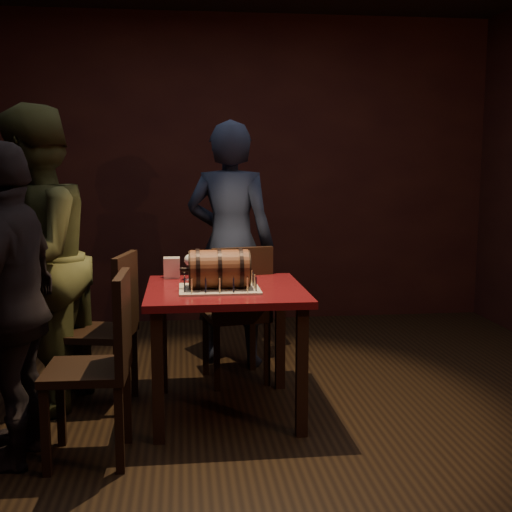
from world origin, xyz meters
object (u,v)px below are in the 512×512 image
(pub_table, at_px, (225,306))
(chair_left_front, at_px, (103,356))
(pint_of_ale, at_px, (197,270))
(person_back, at_px, (230,245))
(wine_glass_left, at_px, (190,261))
(person_left_front, at_px, (12,305))
(barrel_cake, at_px, (219,269))
(person_left_rear, at_px, (33,261))
(wine_glass_right, at_px, (238,260))
(chair_left_rear, at_px, (110,321))
(wine_glass_mid, at_px, (210,260))
(chair_back, at_px, (238,307))

(pub_table, relative_size, chair_left_front, 0.97)
(pint_of_ale, bearing_deg, chair_left_front, -123.38)
(person_back, bearing_deg, pub_table, 101.76)
(wine_glass_left, xyz_separation_m, person_left_front, (-0.87, -0.75, -0.09))
(barrel_cake, bearing_deg, person_left_rear, 167.29)
(pint_of_ale, relative_size, person_back, 0.09)
(wine_glass_right, height_order, person_back, person_back)
(barrel_cake, xyz_separation_m, chair_left_rear, (-0.64, 0.25, -0.35))
(wine_glass_right, bearing_deg, person_back, 89.90)
(person_back, bearing_deg, wine_glass_right, 107.78)
(barrel_cake, bearing_deg, chair_left_front, -142.42)
(barrel_cake, height_order, pint_of_ale, barrel_cake)
(pub_table, xyz_separation_m, wine_glass_mid, (-0.07, 0.31, 0.23))
(pub_table, xyz_separation_m, chair_left_rear, (-0.68, 0.19, -0.12))
(wine_glass_right, relative_size, person_left_front, 0.10)
(barrel_cake, xyz_separation_m, chair_back, (0.16, 0.56, -0.35))
(chair_left_rear, bearing_deg, wine_glass_left, 9.14)
(wine_glass_left, height_order, person_left_front, person_left_front)
(wine_glass_mid, distance_m, person_left_front, 1.27)
(person_back, distance_m, person_left_front, 1.85)
(wine_glass_right, relative_size, person_back, 0.09)
(wine_glass_mid, height_order, pint_of_ale, wine_glass_mid)
(pub_table, height_order, barrel_cake, barrel_cake)
(chair_left_front, bearing_deg, pint_of_ale, 56.62)
(wine_glass_right, bearing_deg, person_left_front, -146.77)
(pub_table, height_order, chair_back, chair_back)
(chair_back, bearing_deg, barrel_cake, -105.64)
(chair_left_front, distance_m, person_left_front, 0.50)
(person_left_front, bearing_deg, chair_left_front, 92.53)
(person_left_front, bearing_deg, person_back, 149.03)
(wine_glass_mid, bearing_deg, barrel_cake, -84.90)
(person_back, bearing_deg, barrel_cake, 100.01)
(wine_glass_right, distance_m, person_left_rear, 1.21)
(chair_left_front, xyz_separation_m, person_left_rear, (-0.47, 0.70, 0.37))
(pint_of_ale, distance_m, chair_left_front, 0.92)
(person_left_rear, height_order, person_left_front, person_left_rear)
(chair_back, xyz_separation_m, chair_left_front, (-0.75, -1.02, 0.00))
(chair_left_rear, relative_size, person_left_rear, 0.52)
(chair_left_rear, relative_size, chair_left_front, 1.00)
(wine_glass_left, relative_size, person_left_rear, 0.09)
(wine_glass_left, distance_m, pint_of_ale, 0.09)
(wine_glass_mid, distance_m, person_back, 0.66)
(wine_glass_left, xyz_separation_m, chair_left_rear, (-0.48, -0.08, -0.35))
(chair_back, bearing_deg, person_left_front, -140.36)
(pub_table, bearing_deg, wine_glass_right, 70.06)
(chair_back, distance_m, person_left_front, 1.56)
(wine_glass_right, bearing_deg, pint_of_ale, -163.03)
(chair_left_rear, bearing_deg, pint_of_ale, 1.24)
(wine_glass_mid, xyz_separation_m, pint_of_ale, (-0.09, -0.11, -0.04))
(pub_table, relative_size, wine_glass_left, 5.59)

